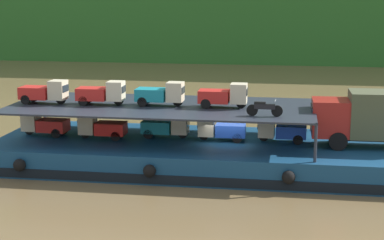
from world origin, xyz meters
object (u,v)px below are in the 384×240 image
object	(u,v)px
covered_lorry	(379,117)
mini_truck_upper_bow	(224,95)
cargo_barge	(227,154)
mini_truck_upper_fore	(161,94)
mini_truck_upper_mid	(102,93)
motorcycle_upper_port	(264,108)
mini_truck_lower_stern	(44,124)
mini_truck_lower_mid	(166,126)
mini_truck_lower_aft	(102,127)
mini_truck_lower_fore	(221,129)
mini_truck_upper_stern	(45,92)
mini_truck_lower_bow	(281,130)

from	to	relation	value
covered_lorry	mini_truck_upper_bow	distance (m)	8.58
cargo_barge	mini_truck_upper_fore	world-z (taller)	mini_truck_upper_fore
mini_truck_upper_fore	mini_truck_upper_mid	bearing A→B (deg)	-176.32
cargo_barge	motorcycle_upper_port	bearing A→B (deg)	-45.98
mini_truck_lower_stern	motorcycle_upper_port	world-z (taller)	motorcycle_upper_port
mini_truck_lower_stern	motorcycle_upper_port	xyz separation A→B (m)	(13.09, -2.16, 1.74)
cargo_barge	mini_truck_lower_mid	xyz separation A→B (m)	(-3.64, 0.52, 1.44)
mini_truck_lower_aft	covered_lorry	bearing A→B (deg)	1.48
mini_truck_lower_stern	mini_truck_upper_bow	bearing A→B (deg)	-0.02
mini_truck_lower_aft	mini_truck_upper_mid	size ratio (longest dim) A/B	1.00
mini_truck_lower_mid	mini_truck_upper_mid	bearing A→B (deg)	-167.14
mini_truck_lower_mid	motorcycle_upper_port	size ratio (longest dim) A/B	1.45
mini_truck_lower_aft	mini_truck_upper_fore	size ratio (longest dim) A/B	1.00
mini_truck_lower_stern	mini_truck_lower_mid	xyz separation A→B (m)	(7.28, 0.61, 0.00)
mini_truck_upper_mid	mini_truck_upper_fore	world-z (taller)	same
mini_truck_lower_fore	mini_truck_lower_mid	bearing A→B (deg)	175.69
cargo_barge	mini_truck_lower_aft	size ratio (longest dim) A/B	9.65
mini_truck_lower_fore	motorcycle_upper_port	world-z (taller)	motorcycle_upper_port
mini_truck_upper_stern	mini_truck_upper_bow	size ratio (longest dim) A/B	1.01
mini_truck_lower_stern	motorcycle_upper_port	size ratio (longest dim) A/B	1.46
mini_truck_lower_bow	mini_truck_upper_bow	distance (m)	3.85
mini_truck_lower_mid	cargo_barge	bearing A→B (deg)	-8.20
cargo_barge	covered_lorry	size ratio (longest dim) A/B	3.38
mini_truck_lower_mid	mini_truck_upper_fore	distance (m)	2.10
cargo_barge	mini_truck_upper_mid	xyz separation A→B (m)	(-7.25, -0.30, 3.44)
cargo_barge	mini_truck_upper_mid	world-z (taller)	mini_truck_upper_mid
mini_truck_upper_fore	motorcycle_upper_port	distance (m)	6.38
cargo_barge	mini_truck_upper_bow	bearing A→B (deg)	-155.27
mini_truck_upper_fore	mini_truck_lower_aft	bearing A→B (deg)	-175.35
mini_truck_lower_bow	mini_truck_upper_fore	xyz separation A→B (m)	(-6.87, -0.57, 2.00)
mini_truck_upper_stern	mini_truck_lower_mid	bearing A→B (deg)	7.93
mini_truck_lower_stern	mini_truck_lower_bow	world-z (taller)	same
mini_truck_lower_mid	motorcycle_upper_port	distance (m)	6.67
mini_truck_upper_mid	motorcycle_upper_port	world-z (taller)	mini_truck_upper_mid
covered_lorry	mini_truck_upper_bow	xyz separation A→B (m)	(-8.52, -0.13, 1.00)
mini_truck_upper_stern	mini_truck_upper_mid	size ratio (longest dim) A/B	1.01
mini_truck_lower_aft	mini_truck_lower_bow	size ratio (longest dim) A/B	1.00
cargo_barge	mini_truck_lower_fore	world-z (taller)	mini_truck_lower_fore
mini_truck_lower_mid	mini_truck_upper_stern	distance (m)	7.36
mini_truck_lower_mid	motorcycle_upper_port	bearing A→B (deg)	-25.50
mini_truck_lower_aft	mini_truck_upper_mid	xyz separation A→B (m)	(0.05, 0.06, 2.00)
mini_truck_lower_stern	mini_truck_upper_stern	distance (m)	2.05
mini_truck_lower_aft	mini_truck_lower_fore	size ratio (longest dim) A/B	0.99
mini_truck_lower_stern	mini_truck_lower_aft	distance (m)	3.63
cargo_barge	mini_truck_lower_stern	xyz separation A→B (m)	(-10.92, -0.09, 1.44)
mini_truck_lower_aft	mini_truck_upper_bow	bearing A→B (deg)	2.20
mini_truck_lower_aft	motorcycle_upper_port	xyz separation A→B (m)	(9.47, -1.88, 1.74)
mini_truck_upper_bow	mini_truck_lower_aft	bearing A→B (deg)	-177.80
cargo_barge	covered_lorry	world-z (taller)	covered_lorry
covered_lorry	mini_truck_upper_mid	size ratio (longest dim) A/B	2.86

